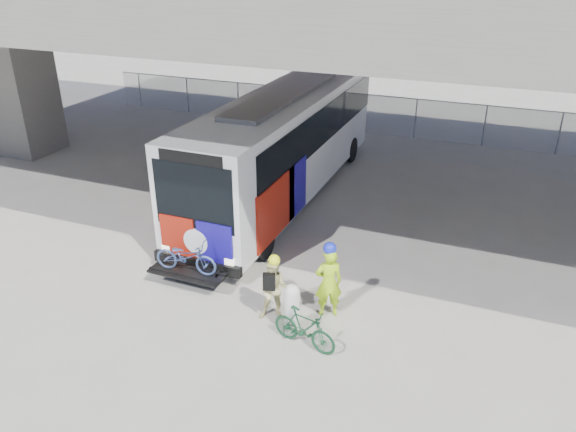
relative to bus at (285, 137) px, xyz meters
The scene contains 7 objects.
ground 4.74m from the bus, 61.90° to the right, with size 160.00×160.00×0.00m, color #9E9991.
bus is the anchor object (origin of this frame).
chainlink_fence 8.52m from the bus, 76.38° to the left, with size 30.00×0.06×30.00m.
bollard 8.12m from the bus, 66.54° to the right, with size 0.34×0.34×1.30m.
cyclist_hivis 7.42m from the bus, 59.70° to the right, with size 0.77×0.69×1.95m.
cyclist_tan 7.54m from the bus, 69.56° to the right, with size 0.91×0.81×1.72m.
bike_parked 8.62m from the bus, 64.81° to the right, with size 0.44×1.56×0.94m, color #154327.
Camera 1 is at (5.02, -13.24, 7.95)m, focal length 35.00 mm.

